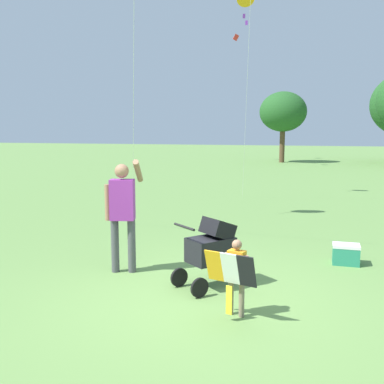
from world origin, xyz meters
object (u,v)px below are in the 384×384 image
object	(u,v)px
person_adult_flyer	(123,208)
kite_orange_delta	(246,2)
stroller	(212,246)
child_with_butterfly_kite	(235,271)
cooler_box	(346,254)

from	to	relation	value
person_adult_flyer	kite_orange_delta	world-z (taller)	kite_orange_delta
stroller	kite_orange_delta	xyz separation A→B (m)	(-1.04, 8.66, 5.76)
child_with_butterfly_kite	kite_orange_delta	world-z (taller)	kite_orange_delta
child_with_butterfly_kite	person_adult_flyer	world-z (taller)	person_adult_flyer
cooler_box	child_with_butterfly_kite	bearing A→B (deg)	-118.33
person_adult_flyer	kite_orange_delta	bearing A→B (deg)	86.63
kite_orange_delta	cooler_box	world-z (taller)	kite_orange_delta
child_with_butterfly_kite	person_adult_flyer	distance (m)	2.44
person_adult_flyer	kite_orange_delta	xyz separation A→B (m)	(0.49, 8.40, 5.30)
person_adult_flyer	cooler_box	bearing A→B (deg)	22.55
stroller	cooler_box	bearing A→B (deg)	40.99
person_adult_flyer	cooler_box	xyz separation A→B (m)	(3.50, 1.45, -0.89)
child_with_butterfly_kite	person_adult_flyer	xyz separation A→B (m)	(-2.06, 1.21, 0.48)
cooler_box	stroller	bearing A→B (deg)	-139.01
kite_orange_delta	cooler_box	bearing A→B (deg)	-66.65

